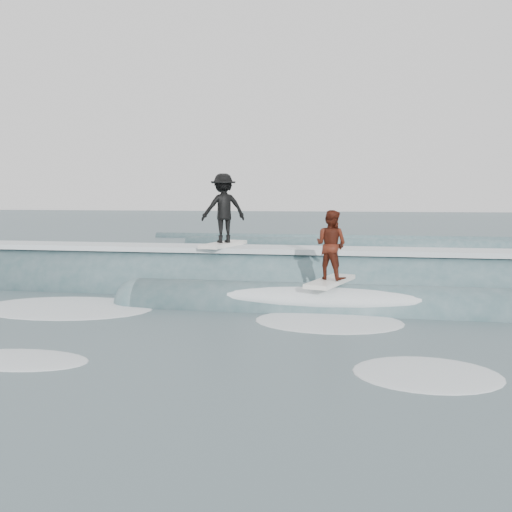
# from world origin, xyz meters

# --- Properties ---
(ground) EXTENTS (160.00, 160.00, 0.00)m
(ground) POSITION_xyz_m (0.00, 0.00, 0.00)
(ground) COLOR #3E545B
(ground) RESTS_ON ground
(breaking_wave) EXTENTS (21.20, 3.96, 2.36)m
(breaking_wave) POSITION_xyz_m (0.30, 2.64, 0.04)
(breaking_wave) COLOR #38595F
(breaking_wave) RESTS_ON ground
(surfer_black) EXTENTS (1.41, 2.07, 1.99)m
(surfer_black) POSITION_xyz_m (-1.10, 3.01, 2.23)
(surfer_black) COLOR white
(surfer_black) RESTS_ON ground
(surfer_red) EXTENTS (1.11, 2.07, 1.69)m
(surfer_red) POSITION_xyz_m (1.97, 0.81, 1.41)
(surfer_red) COLOR white
(surfer_red) RESTS_ON ground
(whitewater) EXTENTS (10.94, 6.06, 0.10)m
(whitewater) POSITION_xyz_m (-0.62, -1.47, 0.00)
(whitewater) COLOR white
(whitewater) RESTS_ON ground
(far_swells) EXTENTS (36.14, 8.65, 0.80)m
(far_swells) POSITION_xyz_m (-1.28, 17.65, 0.00)
(far_swells) COLOR #38595F
(far_swells) RESTS_ON ground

